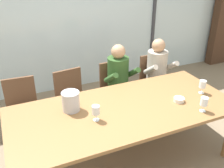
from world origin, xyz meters
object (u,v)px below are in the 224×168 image
Objects in this scene: person_olive_shirt at (121,79)px; person_beige_jumper at (159,71)px; ice_bucket_primary at (71,101)px; wine_glass_near_bucket at (203,85)px; chair_center at (115,86)px; chair_left_of_center at (71,95)px; tasting_bowl at (179,100)px; wine_glass_by_left_taster at (204,102)px; dining_table at (124,112)px; chair_right_of_center at (153,77)px; wine_glass_center_pour at (96,110)px; chair_near_curtain at (22,105)px.

person_beige_jumper is at bearing -5.76° from person_olive_shirt.
ice_bucket_primary is 1.66m from wine_glass_near_bucket.
wine_glass_near_bucket reaches higher than chair_center.
chair_left_of_center is at bearing 165.08° from person_olive_shirt.
tasting_bowl is 0.74× the size of wine_glass_by_left_taster.
tasting_bowl is at bearing -11.52° from dining_table.
ice_bucket_primary reaches higher than wine_glass_near_bucket.
ice_bucket_primary is at bearing -151.62° from chair_right_of_center.
tasting_bowl is at bearing -110.52° from person_beige_jumper.
chair_left_of_center is at bearing 110.64° from dining_table.
chair_center is 0.73× the size of person_olive_shirt.
chair_right_of_center is at bearing 37.61° from wine_glass_center_pour.
ice_bucket_primary is 1.79× the size of tasting_bowl.
ice_bucket_primary is at bearing 155.10° from wine_glass_by_left_taster.
wine_glass_by_left_taster is at bearing -57.21° from chair_left_of_center.
chair_right_of_center is at bearing 43.84° from dining_table.
person_olive_shirt is at bearing -179.47° from person_beige_jumper.
person_beige_jumper reaches higher than wine_glass_by_left_taster.
chair_center is 1.22m from tasting_bowl.
person_olive_shirt is (0.37, 0.86, -0.02)m from dining_table.
wine_glass_near_bucket is at bearing -9.90° from ice_bucket_primary.
chair_right_of_center is 6.83× the size of tasting_bowl.
ice_bucket_primary is (-0.91, -0.80, 0.37)m from chair_center.
chair_left_of_center is at bearing 89.28° from wine_glass_center_pour.
person_beige_jumper is (0.68, -0.00, 0.00)m from person_olive_shirt.
chair_left_of_center is 1.00× the size of chair_center.
ice_bucket_primary is at bearing 159.88° from dining_table.
chair_center is at bearing -4.88° from chair_left_of_center.
person_beige_jumper is at bearing -11.96° from chair_center.
person_olive_shirt is at bearing -1.80° from chair_near_curtain.
chair_right_of_center reaches higher than dining_table.
chair_center and chair_right_of_center have the same top height.
chair_left_of_center is 5.04× the size of wine_glass_near_bucket.
dining_table is at bearing -39.70° from chair_near_curtain.
chair_near_curtain is 0.73× the size of person_beige_jumper.
chair_near_curtain is 0.99m from ice_bucket_primary.
tasting_bowl is (-0.38, -1.00, 0.10)m from person_beige_jumper.
wine_glass_by_left_taster is at bearing -68.02° from tasting_bowl.
chair_right_of_center is 5.04× the size of wine_glass_center_pour.
person_beige_jumper is at bearing 90.75° from wine_glass_near_bucket.
person_olive_shirt is 6.88× the size of wine_glass_center_pour.
person_olive_shirt is at bearing 66.79° from dining_table.
wine_glass_by_left_taster and wine_glass_center_pour have the same top height.
tasting_bowl is at bearing -29.79° from chair_near_curtain.
dining_table is 3.01× the size of chair_right_of_center.
tasting_bowl reaches higher than dining_table.
tasting_bowl is 0.32m from wine_glass_by_left_taster.
chair_center is at bearing 107.28° from wine_glass_by_left_taster.
ice_bucket_primary reaches higher than wine_glass_by_left_taster.
dining_table is at bearing -134.20° from chair_right_of_center.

